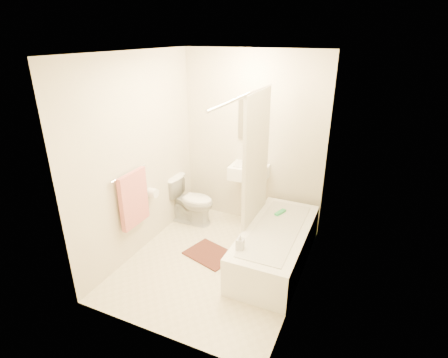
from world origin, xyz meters
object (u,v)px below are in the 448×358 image
at_px(toilet, 191,201).
at_px(bath_mat, 210,254).
at_px(sink, 249,192).
at_px(soap_bottle, 240,242).
at_px(bathtub, 275,246).

relative_size(toilet, bath_mat, 1.20).
relative_size(sink, soap_bottle, 5.57).
bearing_deg(soap_bottle, bathtub, 65.57).
bearing_deg(toilet, soap_bottle, -131.24).
distance_m(sink, soap_bottle, 1.35).
xyz_separation_m(toilet, soap_bottle, (1.15, -1.00, 0.20)).
bearing_deg(bath_mat, sink, 80.69).
relative_size(toilet, sink, 0.70).
bearing_deg(bath_mat, soap_bottle, -32.98).
height_order(toilet, soap_bottle, toilet).
distance_m(toilet, sink, 0.84).
relative_size(toilet, soap_bottle, 3.91).
relative_size(sink, bath_mat, 1.71).
xyz_separation_m(toilet, sink, (0.77, 0.30, 0.15)).
xyz_separation_m(toilet, bath_mat, (0.62, -0.65, -0.33)).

